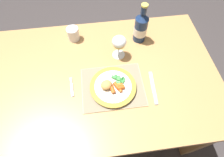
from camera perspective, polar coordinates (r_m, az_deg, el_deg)
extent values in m
plane|color=#383333|center=(1.67, -1.74, -12.37)|extent=(6.00, 6.00, 0.00)
cube|color=#AD7F4C|center=(1.02, -2.80, 0.74)|extent=(1.33, 0.87, 0.04)
cube|color=#AD7F4C|center=(1.39, 27.07, -18.06)|extent=(0.06, 0.06, 0.70)
cube|color=#AD7F4C|center=(1.64, -25.30, 2.70)|extent=(0.06, 0.06, 0.70)
cube|color=#AD7F4C|center=(1.66, 17.82, 7.39)|extent=(0.06, 0.06, 0.70)
cube|color=tan|center=(0.96, 0.23, -2.67)|extent=(0.34, 0.27, 0.01)
cube|color=#807259|center=(0.95, 0.24, -2.57)|extent=(0.33, 0.27, 0.00)
cylinder|color=silver|center=(0.94, 0.33, -2.81)|extent=(0.21, 0.21, 0.01)
cylinder|color=olive|center=(0.94, 0.33, -2.55)|extent=(0.25, 0.25, 0.01)
cylinder|color=silver|center=(0.93, 0.33, -2.45)|extent=(0.20, 0.20, 0.00)
ellipsoid|color=#B77F3D|center=(0.92, -1.92, -1.79)|extent=(0.06, 0.05, 0.04)
ellipsoid|color=tan|center=(0.91, -1.84, -2.13)|extent=(0.08, 0.08, 0.04)
cube|color=green|center=(0.94, 1.66, -1.44)|extent=(0.03, 0.02, 0.01)
cube|color=green|center=(0.95, 1.87, 0.11)|extent=(0.02, 0.02, 0.01)
cube|color=#4CA84C|center=(0.94, 2.14, -0.06)|extent=(0.02, 0.03, 0.01)
cube|color=green|center=(0.95, 2.42, 0.31)|extent=(0.02, 0.03, 0.01)
cube|color=green|center=(0.95, 3.38, 0.02)|extent=(0.02, 0.02, 0.01)
cube|color=#338438|center=(0.95, 2.26, -0.48)|extent=(0.03, 0.03, 0.01)
cube|color=#338438|center=(0.94, 3.57, -0.97)|extent=(0.03, 0.03, 0.01)
cube|color=#4CA84C|center=(0.93, 2.44, -1.45)|extent=(0.01, 0.02, 0.01)
cube|color=#338438|center=(0.95, 3.66, -0.38)|extent=(0.03, 0.03, 0.01)
cube|color=#338438|center=(0.95, 1.10, 0.48)|extent=(0.02, 0.03, 0.01)
cube|color=#338438|center=(0.92, 2.50, -2.68)|extent=(0.02, 0.01, 0.01)
cube|color=green|center=(0.95, 0.58, 0.44)|extent=(0.03, 0.03, 0.01)
cylinder|color=#CC5119|center=(0.91, 0.07, -3.44)|extent=(0.03, 0.05, 0.02)
cylinder|color=#CC5119|center=(0.92, 1.49, -2.40)|extent=(0.04, 0.05, 0.02)
cylinder|color=orange|center=(0.92, 2.26, -2.26)|extent=(0.04, 0.02, 0.02)
cylinder|color=#CC5119|center=(0.92, 2.93, -3.01)|extent=(0.04, 0.03, 0.02)
cylinder|color=orange|center=(0.92, 2.49, -3.47)|extent=(0.03, 0.04, 0.02)
cube|color=silver|center=(0.97, -12.93, -3.66)|extent=(0.02, 0.08, 0.01)
cube|color=silver|center=(1.00, -13.18, -1.17)|extent=(0.01, 0.02, 0.01)
cube|color=silver|center=(1.01, -12.95, -0.14)|extent=(0.00, 0.02, 0.00)
cube|color=silver|center=(1.01, -13.17, -0.18)|extent=(0.00, 0.02, 0.00)
cube|color=silver|center=(1.01, -13.39, -0.22)|extent=(0.00, 0.02, 0.00)
cube|color=silver|center=(1.01, -13.62, -0.26)|extent=(0.00, 0.02, 0.00)
cube|color=silver|center=(1.00, 12.95, -1.11)|extent=(0.03, 0.13, 0.00)
cube|color=#B2B2B7|center=(0.95, 13.95, -6.34)|extent=(0.02, 0.07, 0.01)
cylinder|color=silver|center=(1.08, 2.16, 7.79)|extent=(0.08, 0.08, 0.00)
cylinder|color=silver|center=(1.05, 2.24, 9.30)|extent=(0.01, 0.01, 0.08)
ellipsoid|color=silver|center=(0.99, 2.39, 12.00)|extent=(0.08, 0.08, 0.06)
cylinder|color=#EACC66|center=(1.01, 2.36, 11.45)|extent=(0.06, 0.06, 0.03)
cylinder|color=navy|center=(1.13, 9.24, 15.53)|extent=(0.08, 0.08, 0.16)
cone|color=navy|center=(1.06, 10.02, 19.39)|extent=(0.08, 0.08, 0.04)
cylinder|color=navy|center=(1.04, 10.39, 21.16)|extent=(0.03, 0.03, 0.05)
cylinder|color=#BFB74C|center=(1.02, 10.66, 22.44)|extent=(0.04, 0.04, 0.01)
cylinder|color=white|center=(1.13, 9.18, 15.23)|extent=(0.08, 0.08, 0.06)
cylinder|color=white|center=(1.17, -12.53, 14.05)|extent=(0.07, 0.07, 0.08)
cylinder|color=gray|center=(1.14, -12.90, 15.40)|extent=(0.06, 0.06, 0.01)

